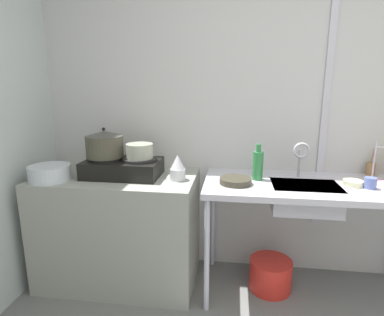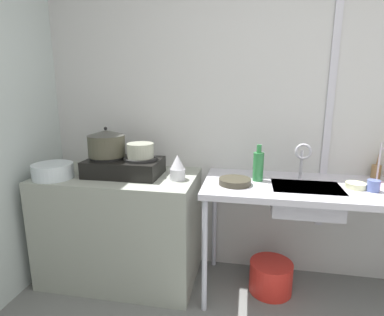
% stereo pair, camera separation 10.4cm
% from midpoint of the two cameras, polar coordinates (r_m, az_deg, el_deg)
% --- Properties ---
extents(wall_back, '(4.80, 0.10, 2.77)m').
position_cam_midpoint_polar(wall_back, '(2.49, 21.66, 10.30)').
color(wall_back, '#B5B5B4').
rests_on(wall_back, ground).
extents(wall_metal_strip, '(0.05, 0.01, 2.22)m').
position_cam_midpoint_polar(wall_metal_strip, '(2.46, 25.56, 13.18)').
color(wall_metal_strip, '#B5B4BF').
extents(counter_concrete, '(1.15, 0.63, 0.83)m').
position_cam_midpoint_polar(counter_concrete, '(2.49, -11.69, -12.22)').
color(counter_concrete, gray).
rests_on(counter_concrete, ground).
extents(counter_sink, '(1.48, 0.63, 0.83)m').
position_cam_midpoint_polar(counter_sink, '(2.24, 23.01, -6.14)').
color(counter_sink, '#B5B4BF').
rests_on(counter_sink, ground).
extents(stove, '(0.54, 0.33, 0.14)m').
position_cam_midpoint_polar(stove, '(2.31, -11.08, -1.52)').
color(stove, black).
rests_on(stove, counter_concrete).
extents(pot_on_left_burner, '(0.27, 0.27, 0.22)m').
position_cam_midpoint_polar(pot_on_left_burner, '(2.32, -14.22, 2.65)').
color(pot_on_left_burner, '#434133').
rests_on(pot_on_left_burner, stove).
extents(pot_on_right_burner, '(0.19, 0.19, 0.10)m').
position_cam_midpoint_polar(pot_on_right_burner, '(2.24, -8.14, 1.37)').
color(pot_on_right_burner, '#9DA08D').
rests_on(pot_on_right_burner, stove).
extents(pot_beside_stove, '(0.28, 0.28, 0.10)m').
position_cam_midpoint_polar(pot_beside_stove, '(2.38, -23.06, -2.22)').
color(pot_beside_stove, silver).
rests_on(pot_beside_stove, counter_concrete).
extents(percolator, '(0.11, 0.11, 0.18)m').
position_cam_midpoint_polar(percolator, '(2.15, -1.30, -1.79)').
color(percolator, silver).
rests_on(percolator, counter_concrete).
extents(sink_basin, '(0.44, 0.30, 0.18)m').
position_cam_midpoint_polar(sink_basin, '(2.20, 21.42, -7.11)').
color(sink_basin, '#B5B4BF').
rests_on(sink_basin, counter_sink).
extents(faucet, '(0.11, 0.07, 0.26)m').
position_cam_midpoint_polar(faucet, '(2.27, 20.91, 0.49)').
color(faucet, '#B5B4BF').
rests_on(faucet, counter_sink).
extents(frying_pan, '(0.21, 0.21, 0.04)m').
position_cam_midpoint_polar(frying_pan, '(2.09, 9.30, -4.30)').
color(frying_pan, '#373327').
rests_on(frying_pan, counter_sink).
extents(cup_by_rack, '(0.08, 0.08, 0.07)m').
position_cam_midpoint_polar(cup_by_rack, '(2.26, 31.51, -4.38)').
color(cup_by_rack, '#5362A3').
rests_on(cup_by_rack, counter_sink).
extents(small_bowl_on_drainboard, '(0.13, 0.13, 0.04)m').
position_cam_midpoint_polar(small_bowl_on_drainboard, '(2.27, 29.04, -4.45)').
color(small_bowl_on_drainboard, beige).
rests_on(small_bowl_on_drainboard, counter_sink).
extents(bottle_by_sink, '(0.07, 0.07, 0.25)m').
position_cam_midpoint_polar(bottle_by_sink, '(2.19, 13.42, -1.39)').
color(bottle_by_sink, '#2B753C').
rests_on(bottle_by_sink, counter_sink).
extents(utensil_jar, '(0.06, 0.06, 0.20)m').
position_cam_midpoint_polar(utensil_jar, '(2.59, 31.71, -2.05)').
color(utensil_jar, olive).
rests_on(utensil_jar, counter_sink).
extents(bucket_on_floor, '(0.31, 0.31, 0.23)m').
position_cam_midpoint_polar(bucket_on_floor, '(2.50, 15.50, -20.28)').
color(bucket_on_floor, red).
rests_on(bucket_on_floor, ground).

